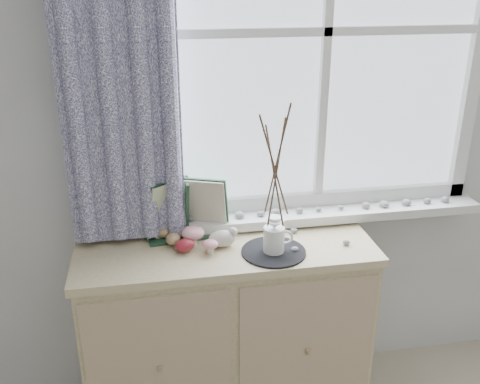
% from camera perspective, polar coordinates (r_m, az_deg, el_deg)
% --- Properties ---
extents(sideboard, '(1.20, 0.45, 0.85)m').
position_cam_1_polar(sideboard, '(2.39, -1.42, -14.79)').
color(sideboard, beige).
rests_on(sideboard, ground).
extents(botanical_book, '(0.39, 0.17, 0.26)m').
position_cam_1_polar(botanical_book, '(2.15, -5.66, -2.01)').
color(botanical_book, '#1E3F28').
rests_on(botanical_book, sideboard).
extents(toadstool_cluster, '(0.14, 0.15, 0.08)m').
position_cam_1_polar(toadstool_cluster, '(2.12, -4.58, -4.76)').
color(toadstool_cluster, beige).
rests_on(toadstool_cluster, sideboard).
extents(wooden_eggs, '(0.14, 0.18, 0.08)m').
position_cam_1_polar(wooden_eggs, '(2.16, -7.11, -4.96)').
color(wooden_eggs, tan).
rests_on(wooden_eggs, sideboard).
extents(songbird_figurine, '(0.15, 0.08, 0.08)m').
position_cam_1_polar(songbird_figurine, '(2.14, -1.94, -4.89)').
color(songbird_figurine, silver).
rests_on(songbird_figurine, sideboard).
extents(crocheted_doily, '(0.25, 0.25, 0.01)m').
position_cam_1_polar(crocheted_doily, '(2.11, 3.60, -6.38)').
color(crocheted_doily, black).
rests_on(crocheted_doily, sideboard).
extents(twig_pitcher, '(0.25, 0.25, 0.62)m').
position_cam_1_polar(twig_pitcher, '(1.96, 3.85, 2.72)').
color(twig_pitcher, white).
rests_on(twig_pitcher, crocheted_doily).
extents(sideboard_pebbles, '(0.33, 0.23, 0.02)m').
position_cam_1_polar(sideboard_pebbles, '(2.21, 6.34, -4.85)').
color(sideboard_pebbles, gray).
rests_on(sideboard_pebbles, sideboard).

